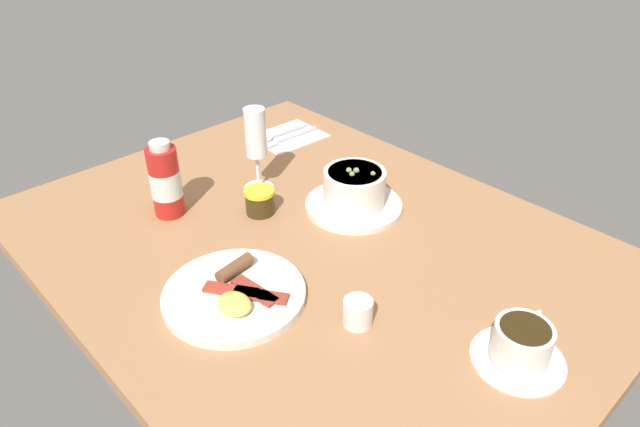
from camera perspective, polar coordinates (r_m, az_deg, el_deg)
The scene contains 9 objects.
ground_plane at distance 107.06cm, azimuth -1.08°, elevation -3.34°, with size 110.00×84.00×3.00cm, color #A8754C.
porridge_bowl at distance 113.56cm, azimuth 3.44°, elevation 2.25°, with size 19.59×19.59×9.13cm.
cutlery_setting at distance 144.98cm, azimuth -3.33°, elevation 7.73°, with size 14.31×17.46×0.90cm.
coffee_cup at distance 86.58cm, azimuth 19.46°, elevation -12.33°, with size 13.41×13.60×6.34cm.
creamer_jug at distance 87.91cm, azimuth 3.75°, elevation -9.78°, with size 4.59×5.52×5.01cm.
wine_glass at distance 117.74cm, azimuth -6.45°, elevation 7.52°, with size 6.28×6.28×18.03cm.
jam_jar at distance 113.29cm, azimuth -6.03°, elevation 1.24°, with size 5.98×5.98×5.24cm.
sauce_bottle_red at distance 114.16cm, azimuth -15.19°, elevation 3.12°, with size 6.02×6.02×15.63cm.
breakfast_plate at distance 93.80cm, azimuth -8.50°, elevation -7.97°, with size 23.23×23.23×3.70cm.
Camera 1 is at (-64.04, 57.95, 61.76)cm, focal length 32.02 mm.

